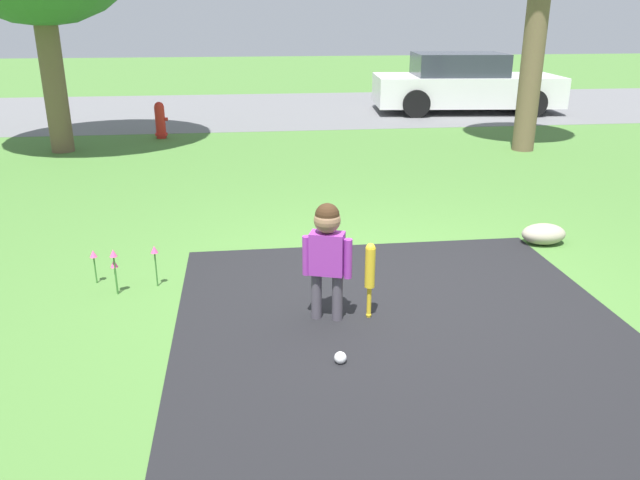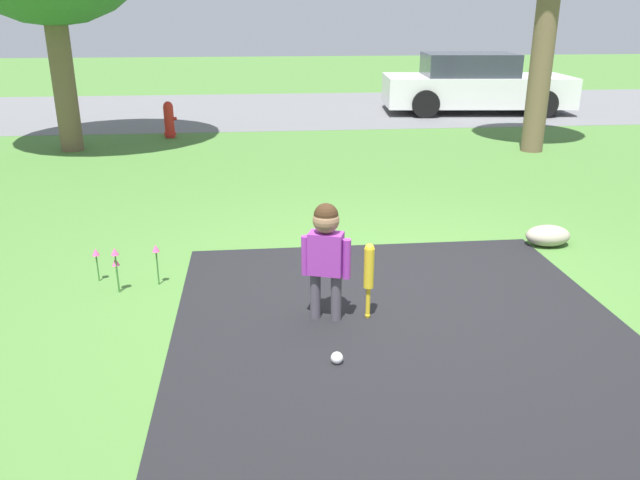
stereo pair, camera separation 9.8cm
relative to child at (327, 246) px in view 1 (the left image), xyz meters
name	(u,v)px [view 1 (the left image)]	position (x,y,z in m)	size (l,w,h in m)	color
ground_plane	(390,287)	(0.60, 0.50, -0.57)	(60.00, 60.00, 0.00)	#477533
street_strip	(290,109)	(0.60, 10.87, -0.57)	(40.00, 6.00, 0.01)	slate
child	(327,246)	(0.00, 0.00, 0.00)	(0.34, 0.21, 0.89)	#4C4751
baseball_bat	(370,270)	(0.31, -0.02, -0.20)	(0.07, 0.07, 0.58)	yellow
sports_ball	(340,358)	(0.00, -0.63, -0.53)	(0.08, 0.08, 0.08)	white
fire_hydrant	(160,120)	(-2.00, 7.44, -0.26)	(0.25, 0.22, 0.65)	red
parked_car	(464,84)	(4.52, 9.91, 0.04)	(4.26, 2.19, 1.30)	silver
flower_bed	(119,258)	(-1.59, 0.73, -0.30)	(0.57, 0.31, 0.38)	#38702D
edging_rock	(544,234)	(2.32, 1.32, -0.48)	(0.43, 0.30, 0.20)	#9E937F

